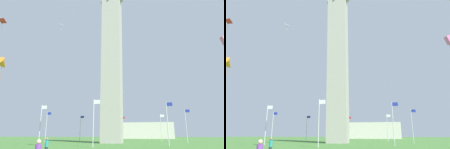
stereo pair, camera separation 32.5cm
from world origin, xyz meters
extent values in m
plane|color=#3D6B2D|center=(0.00, 0.00, 0.00)|extent=(260.00, 260.00, 0.00)
cube|color=#A8A399|center=(0.00, 0.00, 19.08)|extent=(4.77, 4.77, 38.16)
cylinder|color=silver|center=(16.85, 0.00, 3.76)|extent=(0.14, 0.14, 7.53)
cube|color=#1E2D99|center=(17.40, 0.00, 7.08)|extent=(1.00, 0.03, 0.64)
cylinder|color=silver|center=(11.92, 11.92, 3.76)|extent=(0.14, 0.14, 7.53)
cube|color=white|center=(12.47, 11.92, 7.08)|extent=(1.00, 0.03, 0.64)
cylinder|color=silver|center=(0.00, 16.85, 3.76)|extent=(0.14, 0.14, 7.53)
cube|color=red|center=(0.55, 16.85, 7.08)|extent=(1.00, 0.03, 0.64)
cylinder|color=silver|center=(-11.92, 11.92, 3.76)|extent=(0.14, 0.14, 7.53)
cube|color=#1E2D99|center=(-11.37, 11.92, 7.08)|extent=(1.00, 0.03, 0.64)
cylinder|color=silver|center=(-16.85, 0.00, 3.76)|extent=(0.14, 0.14, 7.53)
cube|color=#1E2D99|center=(-16.30, 0.00, 7.08)|extent=(1.00, 0.03, 0.64)
cylinder|color=silver|center=(-11.92, -11.92, 3.76)|extent=(0.14, 0.14, 7.53)
cube|color=white|center=(-11.37, -11.92, 7.08)|extent=(1.00, 0.03, 0.64)
cylinder|color=silver|center=(0.00, -16.85, 3.76)|extent=(0.14, 0.14, 7.53)
cube|color=white|center=(0.55, -16.85, 7.08)|extent=(1.00, 0.03, 0.64)
cylinder|color=silver|center=(11.92, -11.92, 3.76)|extent=(0.14, 0.14, 7.53)
cube|color=#1E2D99|center=(12.47, -11.92, 7.08)|extent=(1.00, 0.03, 0.64)
sphere|color=beige|center=(3.13, -39.08, 1.56)|extent=(0.24, 0.24, 0.24)
cylinder|color=teal|center=(-0.80, -30.46, 1.10)|extent=(0.32, 0.32, 0.60)
sphere|color=#936B4C|center=(-0.80, -30.46, 1.52)|extent=(0.24, 0.24, 0.24)
cone|color=orange|center=(-11.94, -24.38, 11.82)|extent=(1.89, 2.28, 2.11)
cylinder|color=#A75C15|center=(-11.94, -24.38, 10.54)|extent=(0.04, 0.04, 1.91)
cube|color=white|center=(-5.47, -19.51, 20.45)|extent=(1.11, 1.15, 0.52)
cylinder|color=#A7A7A7|center=(-5.47, -19.51, 19.74)|extent=(0.04, 0.04, 1.06)
cube|color=red|center=(-21.72, -14.52, 25.82)|extent=(1.40, 1.32, 0.51)
cylinder|color=maroon|center=(-21.72, -14.52, 24.75)|extent=(0.04, 0.04, 1.61)
cube|color=beige|center=(4.75, 58.83, 3.74)|extent=(29.85, 15.85, 7.47)
camera|label=1|loc=(8.95, -49.61, 1.94)|focal=33.08mm
camera|label=2|loc=(9.27, -49.55, 1.94)|focal=33.08mm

